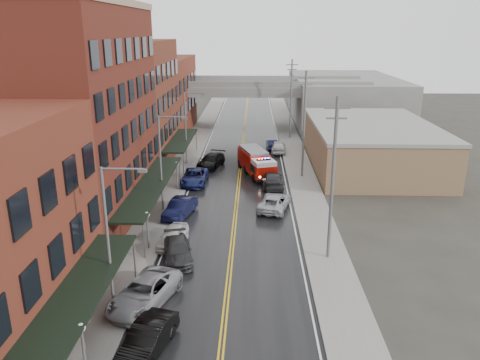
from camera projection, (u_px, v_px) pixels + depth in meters
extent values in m
cube|color=black|center=(238.00, 191.00, 49.24)|extent=(11.00, 160.00, 0.02)
cube|color=slate|center=(169.00, 189.00, 49.43)|extent=(3.00, 160.00, 0.15)
cube|color=slate|center=(307.00, 191.00, 49.01)|extent=(3.00, 160.00, 0.15)
cube|color=gray|center=(185.00, 190.00, 49.38)|extent=(0.30, 160.00, 0.15)
cube|color=gray|center=(292.00, 191.00, 49.05)|extent=(0.30, 160.00, 0.15)
cube|color=#511E15|center=(81.00, 117.00, 40.20)|extent=(9.00, 20.00, 18.00)
cube|color=#5C281B|center=(133.00, 104.00, 57.30)|extent=(9.00, 15.00, 15.00)
cube|color=maroon|center=(161.00, 97.00, 74.41)|extent=(9.00, 20.00, 12.00)
cube|color=#8E704C|center=(370.00, 146.00, 57.52)|extent=(14.00, 22.00, 5.00)
cube|color=slate|center=(344.00, 99.00, 85.53)|extent=(18.00, 30.00, 8.00)
cube|color=black|center=(73.00, 302.00, 23.81)|extent=(2.60, 16.00, 0.18)
cylinder|color=slate|center=(134.00, 259.00, 31.46)|extent=(0.10, 0.10, 3.00)
cube|color=black|center=(152.00, 184.00, 41.88)|extent=(2.60, 18.00, 0.18)
cylinder|color=slate|center=(144.00, 241.00, 34.13)|extent=(0.10, 0.10, 3.00)
cylinder|color=slate|center=(180.00, 172.00, 50.48)|extent=(0.10, 0.10, 3.00)
cube|color=black|center=(181.00, 140.00, 58.52)|extent=(2.60, 13.00, 0.18)
cylinder|color=slate|center=(184.00, 165.00, 53.15)|extent=(0.10, 0.10, 3.00)
cylinder|color=slate|center=(196.00, 141.00, 64.75)|extent=(0.10, 0.10, 3.00)
cylinder|color=#59595B|center=(84.00, 354.00, 22.37)|extent=(0.14, 0.14, 2.80)
sphere|color=silver|center=(81.00, 328.00, 21.90)|extent=(0.44, 0.44, 0.44)
cylinder|color=#59595B|center=(148.00, 233.00, 35.68)|extent=(0.14, 0.14, 2.80)
sphere|color=silver|center=(147.00, 215.00, 35.22)|extent=(0.44, 0.44, 0.44)
cylinder|color=#59595B|center=(177.00, 178.00, 48.99)|extent=(0.14, 0.14, 2.80)
sphere|color=silver|center=(176.00, 164.00, 48.53)|extent=(0.44, 0.44, 0.44)
cylinder|color=#59595B|center=(108.00, 241.00, 27.13)|extent=(0.18, 0.18, 9.00)
cylinder|color=#59595B|center=(122.00, 169.00, 25.74)|extent=(2.40, 0.12, 0.12)
cube|color=#59595B|center=(142.00, 171.00, 25.74)|extent=(0.50, 0.22, 0.18)
cylinder|color=#59595B|center=(161.00, 165.00, 42.35)|extent=(0.18, 0.18, 9.00)
cylinder|color=#59595B|center=(172.00, 117.00, 40.96)|extent=(2.40, 0.12, 0.12)
cube|color=#59595B|center=(184.00, 118.00, 40.96)|extent=(0.50, 0.22, 0.18)
cylinder|color=#59595B|center=(186.00, 129.00, 57.56)|extent=(0.18, 0.18, 9.00)
cylinder|color=#59595B|center=(194.00, 93.00, 56.17)|extent=(2.40, 0.12, 0.12)
cube|color=#59595B|center=(203.00, 94.00, 56.17)|extent=(0.50, 0.22, 0.18)
cylinder|color=#59595B|center=(332.00, 182.00, 32.92)|extent=(0.24, 0.24, 12.00)
cube|color=#59595B|center=(337.00, 108.00, 31.32)|extent=(1.80, 0.12, 0.12)
cube|color=#59595B|center=(337.00, 118.00, 31.54)|extent=(1.40, 0.12, 0.12)
cylinder|color=#59595B|center=(304.00, 126.00, 51.94)|extent=(0.24, 0.24, 12.00)
cube|color=#59595B|center=(306.00, 78.00, 50.34)|extent=(1.80, 0.12, 0.12)
cube|color=#59595B|center=(306.00, 85.00, 50.56)|extent=(1.40, 0.12, 0.12)
cylinder|color=#59595B|center=(291.00, 100.00, 70.96)|extent=(0.24, 0.24, 12.00)
cube|color=#59595B|center=(292.00, 65.00, 69.36)|extent=(1.80, 0.12, 0.12)
cube|color=#59595B|center=(292.00, 70.00, 69.58)|extent=(1.40, 0.12, 0.12)
cube|color=slate|center=(245.00, 89.00, 77.60)|extent=(40.00, 10.00, 1.50)
cube|color=slate|center=(180.00, 111.00, 79.07)|extent=(1.60, 8.00, 6.00)
cube|color=slate|center=(310.00, 112.00, 78.43)|extent=(1.60, 8.00, 6.00)
cube|color=#A81007|center=(253.00, 159.00, 55.39)|extent=(3.95, 5.88, 2.06)
cube|color=#A81007|center=(264.00, 171.00, 51.98)|extent=(3.10, 3.16, 1.47)
cube|color=silver|center=(264.00, 162.00, 51.68)|extent=(2.92, 2.94, 0.49)
cube|color=black|center=(263.00, 168.00, 52.07)|extent=(2.83, 2.23, 0.78)
cube|color=slate|center=(253.00, 150.00, 55.03)|extent=(3.60, 5.43, 0.29)
cube|color=black|center=(264.00, 159.00, 51.58)|extent=(1.58, 0.73, 0.14)
sphere|color=#FF0C0C|center=(259.00, 159.00, 51.42)|extent=(0.20, 0.20, 0.20)
sphere|color=#1933FF|center=(268.00, 158.00, 51.69)|extent=(0.20, 0.20, 0.20)
cylinder|color=black|center=(254.00, 178.00, 51.84)|extent=(1.04, 0.62, 0.98)
cylinder|color=black|center=(273.00, 176.00, 52.39)|extent=(1.04, 0.62, 0.98)
cylinder|color=black|center=(246.00, 170.00, 54.99)|extent=(1.04, 0.62, 0.98)
cylinder|color=black|center=(263.00, 168.00, 55.54)|extent=(1.04, 0.62, 0.98)
cylinder|color=black|center=(240.00, 164.00, 57.23)|extent=(1.04, 0.62, 0.98)
cylinder|color=black|center=(257.00, 163.00, 57.78)|extent=(1.04, 0.62, 0.98)
imported|color=black|center=(147.00, 339.00, 24.39)|extent=(2.74, 5.10, 1.60)
imported|color=gray|center=(145.00, 293.00, 28.70)|extent=(4.37, 6.45, 1.64)
imported|color=#242427|center=(177.00, 250.00, 34.36)|extent=(3.11, 5.33, 1.45)
imported|color=silver|center=(173.00, 236.00, 36.68)|extent=(2.33, 4.55, 1.48)
imported|color=black|center=(180.00, 208.00, 42.29)|extent=(2.81, 5.20, 1.63)
imported|color=#141B4D|center=(195.00, 177.00, 51.23)|extent=(2.70, 5.71, 1.57)
imported|color=black|center=(211.00, 161.00, 57.46)|extent=(3.62, 5.93, 1.61)
imported|color=#A8AAB0|center=(274.00, 202.00, 43.96)|extent=(3.68, 5.76, 1.48)
imported|color=#28282B|center=(272.00, 179.00, 50.34)|extent=(2.51, 5.63, 1.60)
imported|color=silver|center=(278.00, 147.00, 64.25)|extent=(1.99, 4.87, 1.65)
imported|color=black|center=(272.00, 144.00, 66.39)|extent=(1.67, 4.12, 1.33)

